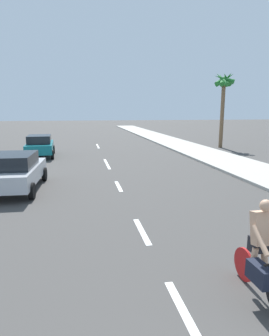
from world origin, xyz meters
The scene contains 13 objects.
ground_plane centered at (0.00, 20.00, 0.00)m, with size 160.00×160.00×0.00m, color #423F3D.
sidewalk_strip centered at (7.78, 22.00, 0.07)m, with size 3.60×80.00×0.14m, color #B2ADA3.
lane_stripe_1 centered at (0.00, 4.10, 0.00)m, with size 0.16×1.80×0.01m, color white.
lane_stripe_2 centered at (0.00, 7.52, 0.00)m, with size 0.16×1.80×0.01m, color white.
lane_stripe_3 centered at (0.00, 12.52, 0.00)m, with size 0.16×1.80×0.01m, color white.
lane_stripe_4 centered at (0.00, 17.27, 0.00)m, with size 0.16×1.80×0.01m, color white.
lane_stripe_5 centered at (0.00, 19.01, 0.00)m, with size 0.16×1.80×0.01m, color white.
lane_stripe_6 centered at (0.00, 26.84, 0.00)m, with size 0.16×1.80×0.01m, color white.
lane_stripe_7 centered at (0.00, 28.41, 0.00)m, with size 0.16×1.80×0.01m, color white.
cyclist centered at (1.45, 4.27, 0.83)m, with size 0.62×1.71×1.82m.
parked_car_silver centered at (-4.35, 12.71, 0.84)m, with size 2.18×4.49×1.57m.
parked_car_teal centered at (-4.51, 22.00, 0.84)m, with size 2.18×4.37×1.57m.
palm_tree_far centered at (10.92, 24.55, 5.33)m, with size 1.92×1.90×6.77m.
Camera 1 is at (-1.60, 0.04, 3.32)m, focal length 31.12 mm.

